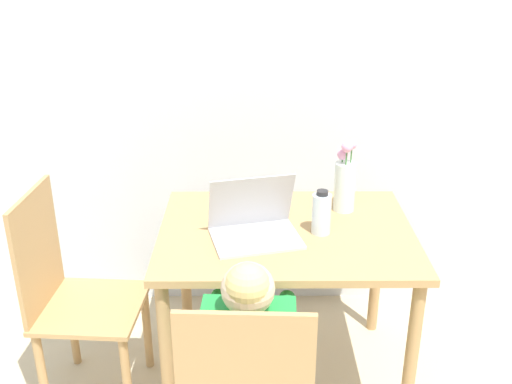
# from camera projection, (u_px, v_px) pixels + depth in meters

# --- Properties ---
(wall_back) EXTENTS (6.40, 0.05, 2.50)m
(wall_back) POSITION_uv_depth(u_px,v_px,m) (307.00, 66.00, 2.79)
(wall_back) COLOR silver
(wall_back) RESTS_ON ground_plane
(dining_table) EXTENTS (1.02, 0.77, 0.73)m
(dining_table) POSITION_uv_depth(u_px,v_px,m) (286.00, 251.00, 2.44)
(dining_table) COLOR tan
(dining_table) RESTS_ON ground_plane
(chair_spare) EXTENTS (0.43, 0.43, 0.92)m
(chair_spare) POSITION_uv_depth(u_px,v_px,m) (73.00, 297.00, 2.42)
(chair_spare) COLOR tan
(chair_spare) RESTS_ON ground_plane
(person_seated) EXTENTS (0.31, 0.43, 0.96)m
(person_seated) POSITION_uv_depth(u_px,v_px,m) (249.00, 354.00, 1.90)
(person_seated) COLOR #1E8438
(person_seated) RESTS_ON ground_plane
(laptop) EXTENTS (0.38, 0.32, 0.25)m
(laptop) POSITION_uv_depth(u_px,v_px,m) (254.00, 223.00, 2.33)
(laptop) COLOR #B2B2B7
(laptop) RESTS_ON dining_table
(flower_vase) EXTENTS (0.09, 0.09, 0.32)m
(flower_vase) POSITION_uv_depth(u_px,v_px,m) (345.00, 182.00, 2.53)
(flower_vase) COLOR silver
(flower_vase) RESTS_ON dining_table
(water_bottle) EXTENTS (0.08, 0.08, 0.18)m
(water_bottle) POSITION_uv_depth(u_px,v_px,m) (321.00, 213.00, 2.35)
(water_bottle) COLOR silver
(water_bottle) RESTS_ON dining_table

